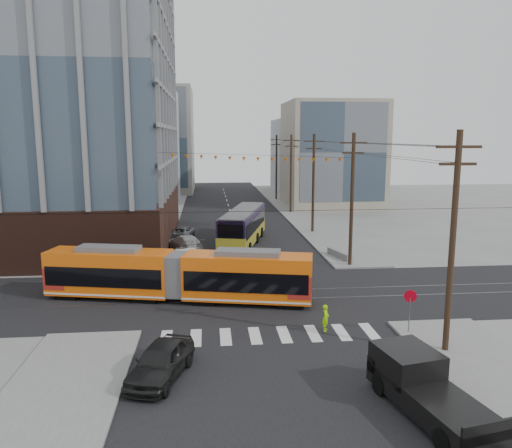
{
  "coord_description": "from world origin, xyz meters",
  "views": [
    {
      "loc": [
        -3.24,
        -28.52,
        10.64
      ],
      "look_at": [
        0.38,
        8.59,
        4.14
      ],
      "focal_mm": 35.0,
      "sensor_mm": 36.0,
      "label": 1
    }
  ],
  "objects_px": {
    "city_bus": "(243,226)",
    "pickup_truck": "(432,392)",
    "black_sedan": "(161,361)",
    "streetcar": "(178,275)"
  },
  "relations": [
    {
      "from": "city_bus",
      "to": "pickup_truck",
      "type": "height_order",
      "value": "city_bus"
    },
    {
      "from": "pickup_truck",
      "to": "black_sedan",
      "type": "distance_m",
      "value": 11.42
    },
    {
      "from": "city_bus",
      "to": "pickup_truck",
      "type": "bearing_deg",
      "value": -67.05
    },
    {
      "from": "streetcar",
      "to": "city_bus",
      "type": "height_order",
      "value": "city_bus"
    },
    {
      "from": "black_sedan",
      "to": "pickup_truck",
      "type": "bearing_deg",
      "value": -3.92
    },
    {
      "from": "city_bus",
      "to": "black_sedan",
      "type": "distance_m",
      "value": 28.79
    },
    {
      "from": "streetcar",
      "to": "black_sedan",
      "type": "distance_m",
      "value": 10.94
    },
    {
      "from": "city_bus",
      "to": "pickup_truck",
      "type": "relative_size",
      "value": 2.08
    },
    {
      "from": "streetcar",
      "to": "black_sedan",
      "type": "height_order",
      "value": "streetcar"
    },
    {
      "from": "streetcar",
      "to": "city_bus",
      "type": "xyz_separation_m",
      "value": [
        5.55,
        17.3,
        0.09
      ]
    }
  ]
}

